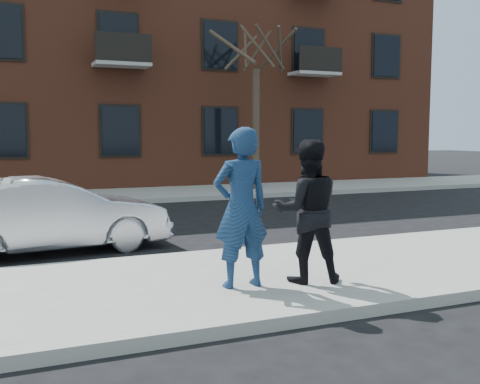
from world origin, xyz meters
name	(u,v)px	position (x,y,z in m)	size (l,w,h in m)	color
ground	(285,277)	(0.00, 0.00, 0.00)	(100.00, 100.00, 0.00)	black
near_sidewalk	(293,276)	(0.00, -0.25, 0.07)	(50.00, 3.50, 0.15)	gray
near_curb	(244,252)	(0.00, 1.55, 0.07)	(50.00, 0.10, 0.15)	#999691
far_sidewalk	(129,195)	(0.00, 11.25, 0.07)	(50.00, 3.50, 0.15)	gray
far_curb	(141,201)	(0.00, 9.45, 0.07)	(50.00, 0.10, 0.15)	#999691
apartment_building	(140,42)	(2.00, 18.00, 6.16)	(24.30, 10.30, 12.30)	brown
street_tree	(256,35)	(4.50, 11.00, 5.52)	(3.60, 3.60, 6.80)	#362B20
silver_sedan	(51,215)	(-3.01, 3.11, 0.66)	(1.41, 4.03, 1.33)	silver
man_hoodie	(241,208)	(-1.00, -0.71, 1.16)	(0.74, 0.53, 2.02)	navy
man_peacoat	(307,211)	(-0.10, -0.80, 1.08)	(1.07, 0.94, 1.87)	black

